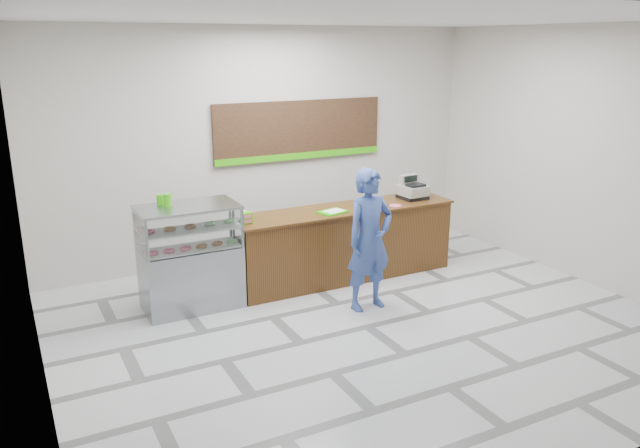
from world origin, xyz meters
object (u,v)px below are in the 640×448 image
sales_counter (344,243)px  customer (369,240)px  display_case (190,256)px  cash_register (412,190)px  serving_tray (333,212)px

sales_counter → customer: size_ratio=1.82×
display_case → customer: size_ratio=0.74×
display_case → customer: customer is taller
display_case → customer: bearing=-27.9°
display_case → cash_register: (3.39, 0.03, 0.48)m
sales_counter → display_case: 2.23m
sales_counter → customer: customer is taller
cash_register → customer: customer is taller
cash_register → customer: bearing=-146.5°
sales_counter → display_case: (-2.22, -0.00, 0.16)m
display_case → serving_tray: size_ratio=3.13×
display_case → cash_register: cash_register is taller
cash_register → serving_tray: (-1.42, -0.16, -0.12)m
customer → sales_counter: bearing=72.7°
sales_counter → cash_register: cash_register is taller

